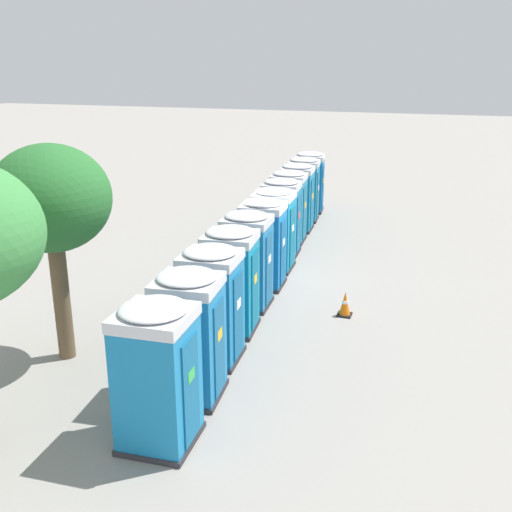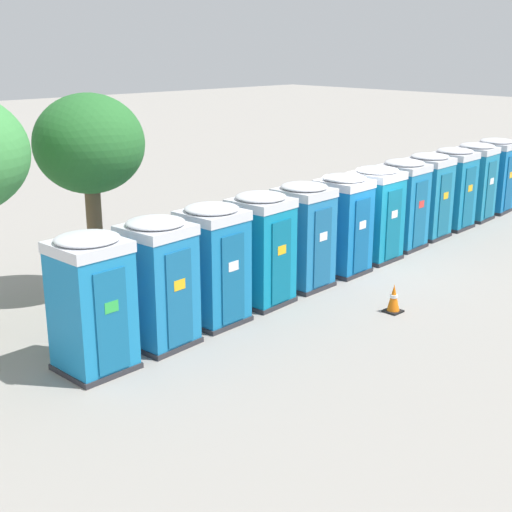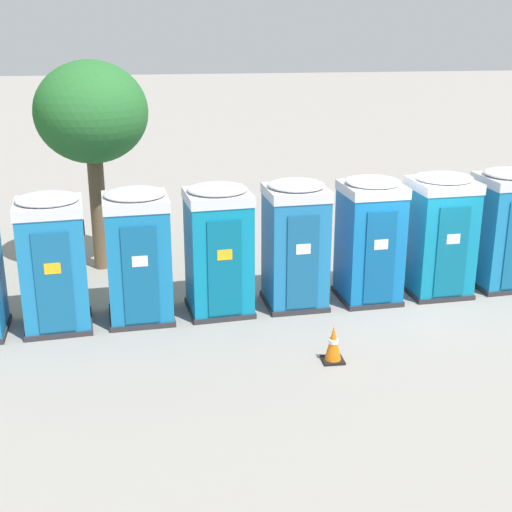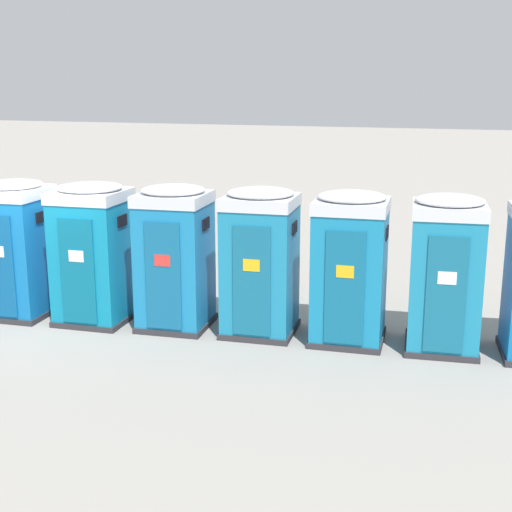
{
  "view_description": "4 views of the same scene",
  "coord_description": "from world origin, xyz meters",
  "views": [
    {
      "loc": [
        -16.15,
        -4.95,
        6.2
      ],
      "look_at": [
        -1.41,
        -0.03,
        1.09
      ],
      "focal_mm": 42.0,
      "sensor_mm": 36.0,
      "label": 1
    },
    {
      "loc": [
        -14.38,
        -11.21,
        5.68
      ],
      "look_at": [
        -4.03,
        -0.27,
        1.15
      ],
      "focal_mm": 50.0,
      "sensor_mm": 36.0,
      "label": 2
    },
    {
      "loc": [
        -4.96,
        -13.14,
        5.51
      ],
      "look_at": [
        -3.09,
        -0.18,
        1.09
      ],
      "focal_mm": 50.0,
      "sensor_mm": 36.0,
      "label": 3
    },
    {
      "loc": [
        7.53,
        -10.66,
        4.22
      ],
      "look_at": [
        3.73,
        0.45,
        1.37
      ],
      "focal_mm": 50.0,
      "sensor_mm": 36.0,
      "label": 4
    }
  ],
  "objects": [
    {
      "name": "portapotty_4",
      "position": [
        -2.3,
        -0.08,
        1.28
      ],
      "size": [
        1.25,
        1.27,
        2.54
      ],
      "color": "#2D2D33",
      "rests_on": "ground"
    },
    {
      "name": "portapotty_7",
      "position": [
        2.27,
        0.32,
        1.28
      ],
      "size": [
        1.29,
        1.3,
        2.54
      ],
      "color": "#2D2D33",
      "rests_on": "ground"
    },
    {
      "name": "ground_plane",
      "position": [
        0.0,
        0.0,
        0.0
      ],
      "size": [
        120.0,
        120.0,
        0.0
      ],
      "primitive_type": "plane",
      "color": "gray"
    },
    {
      "name": "portapotty_1",
      "position": [
        -6.86,
        -0.53,
        1.28
      ],
      "size": [
        1.33,
        1.32,
        2.54
      ],
      "color": "#2D2D33",
      "rests_on": "ground"
    },
    {
      "name": "portapotty_5",
      "position": [
        -0.77,
        -0.02,
        1.28
      ],
      "size": [
        1.24,
        1.28,
        2.54
      ],
      "color": "#2D2D33",
      "rests_on": "ground"
    },
    {
      "name": "portapotty_3",
      "position": [
        -3.82,
        -0.21,
        1.28
      ],
      "size": [
        1.33,
        1.32,
        2.54
      ],
      "color": "#2D2D33",
      "rests_on": "ground"
    },
    {
      "name": "street_tree_0",
      "position": [
        -6.26,
        2.72,
        3.49
      ],
      "size": [
        2.44,
        2.44,
        4.64
      ],
      "color": "brown",
      "rests_on": "ground"
    },
    {
      "name": "portapotty_2",
      "position": [
        -5.34,
        -0.35,
        1.28
      ],
      "size": [
        1.29,
        1.28,
        2.54
      ],
      "color": "#2D2D33",
      "rests_on": "ground"
    },
    {
      "name": "traffic_cone",
      "position": [
        -2.14,
        -2.65,
        0.31
      ],
      "size": [
        0.36,
        0.36,
        0.64
      ],
      "color": "black",
      "rests_on": "ground"
    },
    {
      "name": "portapotty_6",
      "position": [
        0.76,
        0.12,
        1.28
      ],
      "size": [
        1.31,
        1.27,
        2.54
      ],
      "color": "#2D2D33",
      "rests_on": "ground"
    }
  ]
}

